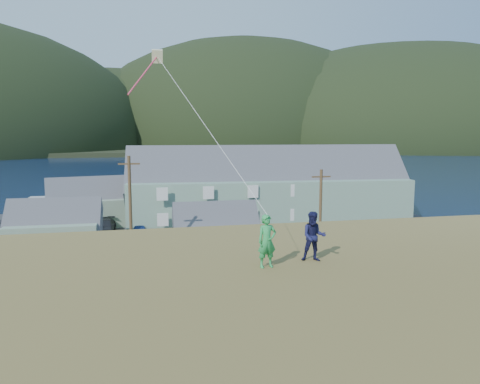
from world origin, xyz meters
The scene contains 15 objects.
ground centered at (0.00, 0.00, 0.00)m, with size 900.00×900.00×0.00m, color #0A1638.
grass_strip centered at (0.00, -2.00, 0.05)m, with size 110.00×8.00×0.10m, color #4C3D19.
waterfront_lot centered at (0.00, 17.00, 0.06)m, with size 72.00×36.00×0.12m, color #28282B.
wharf centered at (-6.00, 40.00, 0.45)m, with size 26.00×14.00×0.90m, color gray.
far_shore centered at (0.00, 330.00, 1.00)m, with size 900.00×320.00×2.00m, color black.
far_hills centered at (35.59, 279.38, 2.00)m, with size 760.00×265.00×143.00m.
lodge centered at (14.15, 20.81, 4.58)m, with size 34.39×11.54×11.91m.
shed_palegreen_near centered at (-9.24, 12.28, 2.39)m, with size 8.75×5.54×6.31m.
shed_white centered at (5.65, 7.49, 2.40)m, with size 7.82×5.25×6.22m.
shed_palegreen_far centered at (-6.84, 24.82, 2.80)m, with size 11.91×8.23×7.33m.
utility_poles centered at (-2.94, 1.50, 4.75)m, with size 32.29×0.24×9.72m.
parked_cars centered at (-9.46, 21.13, 0.85)m, with size 25.27×12.88×1.57m.
kite_flyer_green centered at (3.20, -19.55, 8.09)m, with size 0.65×0.43×1.79m, color green.
kite_flyer_navy centered at (5.00, -19.15, 8.08)m, with size 0.85×0.66×1.75m, color #171840.
kite_rig centered at (-0.10, -13.72, 14.66)m, with size 2.27×3.28×9.11m.
Camera 1 is at (-0.77, -34.27, 11.79)m, focal length 35.00 mm.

